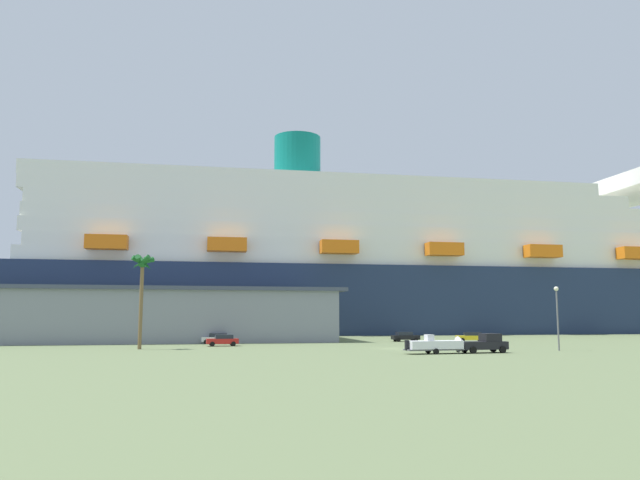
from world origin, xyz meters
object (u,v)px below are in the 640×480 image
object	(u,v)px
parked_car_white_van	(217,338)
parked_car_yellow_taxi	(471,337)
parked_car_red_hatchback	(223,340)
pickup_truck	(484,344)
parked_car_black_coupe	(405,336)
cruise_ship	(422,272)
small_boat_on_trailer	(440,345)
street_lamp	(557,309)
palm_tree	(142,272)

from	to	relation	value
parked_car_white_van	parked_car_yellow_taxi	bearing A→B (deg)	1.32
parked_car_red_hatchback	pickup_truck	bearing A→B (deg)	-33.42
pickup_truck	parked_car_black_coupe	world-z (taller)	pickup_truck
cruise_ship	parked_car_white_van	bearing A→B (deg)	-134.47
parked_car_black_coupe	cruise_ship	bearing A→B (deg)	68.82
parked_car_red_hatchback	parked_car_yellow_taxi	xyz separation A→B (m)	(39.84, 7.89, 0.00)
parked_car_red_hatchback	parked_car_yellow_taxi	world-z (taller)	same
small_boat_on_trailer	street_lamp	world-z (taller)	street_lamp
cruise_ship	small_boat_on_trailer	size ratio (longest dim) A/B	27.73
parked_car_white_van	parked_car_black_coupe	xyz separation A→B (m)	(30.52, 3.83, 0.00)
cruise_ship	parked_car_red_hatchback	bearing A→B (deg)	-130.10
street_lamp	parked_car_red_hatchback	xyz separation A→B (m)	(-40.94, 16.97, -4.29)
cruise_ship	parked_car_black_coupe	xyz separation A→B (m)	(-17.44, -45.02, -14.04)
pickup_truck	parked_car_yellow_taxi	bearing A→B (deg)	70.70
cruise_ship	parked_car_yellow_taxi	xyz separation A→B (m)	(-7.15, -47.91, -14.04)
parked_car_yellow_taxi	cruise_ship	bearing A→B (deg)	81.51
small_boat_on_trailer	parked_car_black_coupe	xyz separation A→B (m)	(4.99, 31.36, -0.13)
palm_tree	parked_car_yellow_taxi	distance (m)	53.00
cruise_ship	pickup_truck	bearing A→B (deg)	-102.57
small_boat_on_trailer	palm_tree	world-z (taller)	palm_tree
cruise_ship	street_lamp	size ratio (longest dim) A/B	30.79
pickup_truck	small_boat_on_trailer	xyz separation A→B (m)	(-5.56, -0.70, -0.09)
parked_car_red_hatchback	parked_car_white_van	bearing A→B (deg)	97.88
small_boat_on_trailer	palm_tree	bearing A→B (deg)	158.05
parked_car_yellow_taxi	pickup_truck	bearing A→B (deg)	-109.30
street_lamp	parked_car_yellow_taxi	bearing A→B (deg)	92.53
small_boat_on_trailer	parked_car_white_van	xyz separation A→B (m)	(-25.52, 27.53, -0.13)
palm_tree	parked_car_yellow_taxi	xyz separation A→B (m)	(50.21, 14.39, -9.03)
parked_car_red_hatchback	parked_car_white_van	world-z (taller)	same
palm_tree	street_lamp	distance (m)	52.58
parked_car_red_hatchback	parked_car_white_van	distance (m)	7.01
palm_tree	parked_car_white_van	bearing A→B (deg)	55.03
street_lamp	parked_car_black_coupe	bearing A→B (deg)	112.31
parked_car_yellow_taxi	parked_car_white_van	bearing A→B (deg)	-178.68
palm_tree	parked_car_red_hatchback	distance (m)	15.21
parked_car_white_van	pickup_truck	bearing A→B (deg)	-40.79
parked_car_white_van	parked_car_yellow_taxi	size ratio (longest dim) A/B	0.90
small_boat_on_trailer	pickup_truck	bearing A→B (deg)	7.22
cruise_ship	parked_car_white_van	world-z (taller)	cruise_ship
street_lamp	parked_car_black_coupe	distance (m)	30.30
palm_tree	small_boat_on_trailer	bearing A→B (deg)	-21.95
palm_tree	parked_car_red_hatchback	xyz separation A→B (m)	(10.37, 6.50, -9.03)
street_lamp	parked_car_yellow_taxi	world-z (taller)	street_lamp
parked_car_black_coupe	parked_car_red_hatchback	bearing A→B (deg)	-159.96
small_boat_on_trailer	parked_car_yellow_taxi	distance (m)	32.31
parked_car_red_hatchback	palm_tree	bearing A→B (deg)	-147.91
pickup_truck	street_lamp	bearing A→B (deg)	15.02
parked_car_red_hatchback	small_boat_on_trailer	bearing A→B (deg)	-39.96
pickup_truck	parked_car_white_van	bearing A→B (deg)	139.21
pickup_truck	parked_car_yellow_taxi	size ratio (longest dim) A/B	1.17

